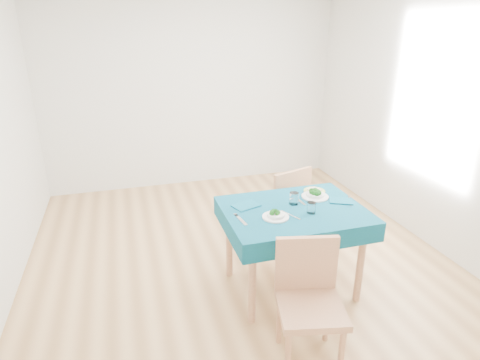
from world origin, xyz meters
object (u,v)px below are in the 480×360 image
object	(u,v)px
chair_near	(312,295)
bowl_far	(315,193)
chair_far	(279,191)
table	(292,249)
side_plate	(314,191)
bowl_near	(276,214)

from	to	relation	value
chair_near	bowl_far	world-z (taller)	chair_near
chair_far	bowl_far	bearing A→B (deg)	78.89
table	side_plate	world-z (taller)	side_plate
table	chair_far	distance (m)	0.86
side_plate	bowl_far	bearing A→B (deg)	-114.37
table	chair_near	distance (m)	0.84
chair_far	bowl_far	size ratio (longest dim) A/B	4.85
table	bowl_near	xyz separation A→B (m)	(-0.20, -0.11, 0.41)
chair_near	chair_far	xyz separation A→B (m)	(0.41, 1.61, 0.04)
chair_near	bowl_near	bearing A→B (deg)	102.03
chair_near	chair_far	world-z (taller)	chair_far
table	bowl_near	distance (m)	0.47
chair_far	table	bearing A→B (deg)	58.55
bowl_near	side_plate	world-z (taller)	bowl_near
table	chair_far	bearing A→B (deg)	76.25
side_plate	bowl_near	bearing A→B (deg)	-143.59
chair_near	side_plate	xyz separation A→B (m)	(0.54, 1.08, 0.23)
chair_near	side_plate	bearing A→B (deg)	76.41
chair_far	bowl_far	world-z (taller)	chair_far
bowl_near	side_plate	distance (m)	0.66
table	bowl_near	world-z (taller)	bowl_near
chair_far	bowl_far	xyz separation A→B (m)	(0.07, -0.64, 0.22)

